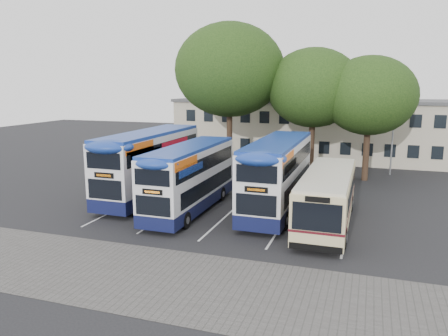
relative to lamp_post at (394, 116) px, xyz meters
name	(u,v)px	position (x,y,z in m)	size (l,w,h in m)	color
ground	(273,247)	(-6.00, -19.97, -5.08)	(120.00, 120.00, 0.00)	black
paving_strip	(197,285)	(-8.00, -24.97, -5.08)	(40.00, 6.00, 0.01)	#595654
bay_lines	(231,212)	(-9.75, -14.97, -5.08)	(14.12, 11.00, 0.01)	silver
depot_building	(329,129)	(-6.00, 7.02, -1.93)	(32.40, 8.40, 6.20)	#C1B19B
lamp_post	(394,116)	(0.00, 0.00, 0.00)	(0.25, 1.05, 9.06)	gray
tree_left	(230,70)	(-13.67, -3.20, 3.88)	(9.49, 9.49, 13.01)	black
tree_mid	(314,88)	(-6.55, -2.49, 2.39)	(7.76, 7.76, 10.79)	black
tree_right	(370,96)	(-2.06, -2.87, 1.80)	(7.41, 7.41, 10.05)	black
bus_dd_left	(150,161)	(-16.15, -13.35, -2.54)	(2.68, 11.07, 4.61)	#11153E
bus_dd_mid	(190,175)	(-12.22, -15.54, -2.81)	(2.40, 9.91, 4.13)	#11153E
bus_dd_right	(278,172)	(-7.12, -13.72, -2.64)	(2.59, 10.67, 4.45)	#11153E
bus_single	(328,195)	(-3.90, -15.52, -3.37)	(2.58, 10.15, 3.03)	beige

